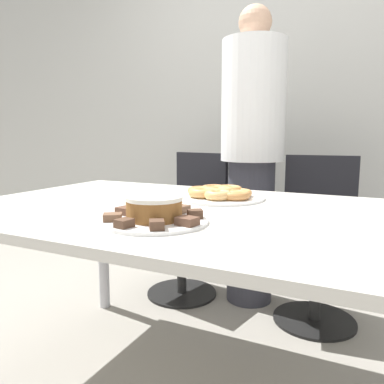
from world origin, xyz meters
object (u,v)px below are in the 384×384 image
at_px(frosted_cake, 154,208).
at_px(plate_donuts, 219,197).
at_px(person_standing, 252,152).
at_px(plate_cake, 154,221).
at_px(office_chair_right, 318,243).
at_px(office_chair_left, 188,227).

bearing_deg(frosted_cake, plate_donuts, 88.56).
xyz_separation_m(person_standing, plate_donuts, (0.08, -0.71, -0.16)).
bearing_deg(plate_cake, person_standing, 93.15).
xyz_separation_m(office_chair_right, plate_cake, (-0.33, -1.14, 0.33)).
relative_size(person_standing, office_chair_right, 1.93).
distance_m(office_chair_left, plate_donuts, 0.87).
bearing_deg(plate_donuts, frosted_cake, -91.44).
bearing_deg(office_chair_right, office_chair_left, 172.78).
distance_m(plate_cake, frosted_cake, 0.04).
height_order(person_standing, plate_donuts, person_standing).
relative_size(office_chair_left, office_chair_right, 1.00).
height_order(person_standing, plate_cake, person_standing).
relative_size(plate_cake, plate_donuts, 0.86).
bearing_deg(office_chair_left, office_chair_right, 11.97).
relative_size(plate_cake, frosted_cake, 1.90).
distance_m(person_standing, office_chair_right, 0.63).
bearing_deg(person_standing, plate_cake, -86.85).
xyz_separation_m(office_chair_left, plate_donuts, (0.47, -0.65, 0.33)).
bearing_deg(plate_cake, frosted_cake, 180.00).
bearing_deg(plate_cake, office_chair_left, 112.02).
height_order(office_chair_left, plate_donuts, office_chair_left).
distance_m(person_standing, plate_cake, 1.21).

